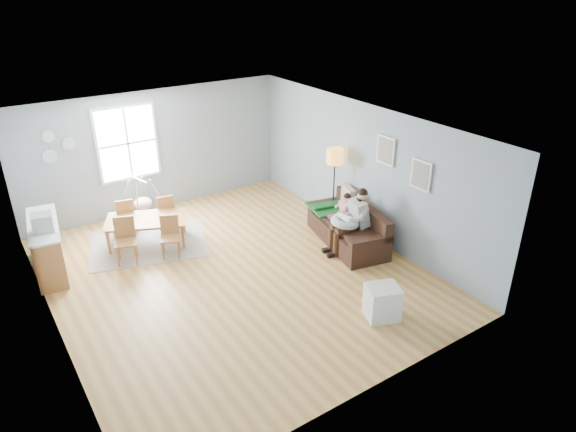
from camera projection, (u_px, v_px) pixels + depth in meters
room at (227, 145)px, 8.25m from camera, size 8.40×9.40×3.90m
window at (127, 143)px, 10.87m from camera, size 1.32×0.08×1.62m
pictures at (403, 162)px, 9.21m from camera, size 0.05×1.34×0.74m
wall_plates at (56, 146)px, 10.10m from camera, size 0.67×0.02×0.66m
sofa at (350, 229)px, 10.25m from camera, size 1.27×2.14×0.81m
green_throw at (332, 207)px, 10.68m from camera, size 1.06×0.96×0.04m
beige_pillow at (348, 198)px, 10.57m from camera, size 0.26×0.48×0.47m
father at (352, 218)px, 9.80m from camera, size 0.92×0.50×1.27m
nursing_pillow at (345, 222)px, 9.77m from camera, size 0.65×0.63×0.22m
infant at (344, 217)px, 9.76m from camera, size 0.17×0.38×0.14m
toddler at (343, 208)px, 10.22m from camera, size 0.50×0.28×0.77m
floor_lamp at (335, 163)px, 10.44m from camera, size 0.34×0.34×1.71m
storage_cube at (382, 302)px, 8.02m from camera, size 0.62×0.59×0.55m
rug at (149, 244)px, 10.30m from camera, size 2.65×2.29×0.01m
dining_table at (147, 232)px, 10.18m from camera, size 1.77×1.43×0.55m
chair_sw at (125, 237)px, 9.51m from camera, size 0.51×0.51×0.87m
chair_se at (170, 234)px, 9.73m from camera, size 0.48×0.48×0.80m
chair_nw at (125, 215)px, 10.49m from camera, size 0.43×0.43×0.81m
chair_ne at (165, 210)px, 10.70m from camera, size 0.42×0.42×0.79m
counter at (48, 247)px, 9.21m from camera, size 0.72×1.74×0.95m
monitor at (42, 223)px, 8.68m from camera, size 0.38×0.36×0.31m
baby_swing at (143, 202)px, 11.09m from camera, size 1.12×1.13×0.96m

